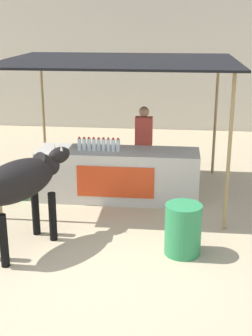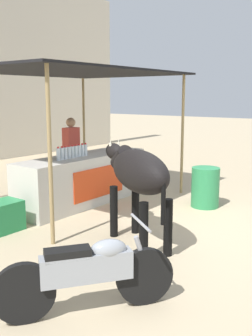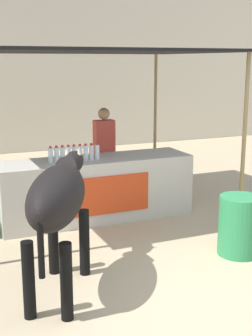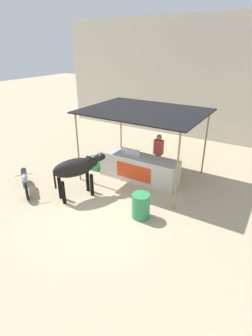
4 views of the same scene
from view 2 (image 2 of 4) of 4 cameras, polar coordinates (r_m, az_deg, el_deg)
ground_plane at (r=6.68m, az=8.03°, el=-8.08°), size 60.00×60.00×0.00m
stall_counter at (r=7.81m, az=-6.11°, el=-1.65°), size 3.00×0.82×0.96m
stall_awning at (r=7.85m, az=-8.06°, el=13.05°), size 4.20×3.20×2.58m
water_bottle_row at (r=7.43m, az=-7.78°, el=2.34°), size 0.79×0.07×0.25m
vendor_behind_counter at (r=8.56m, az=-7.91°, el=1.89°), size 0.34×0.22×1.65m
cooler_box at (r=6.52m, az=-17.61°, el=-6.74°), size 0.60×0.44×0.48m
water_barrel at (r=7.68m, az=11.42°, el=-2.75°), size 0.53×0.53×0.77m
cow at (r=5.52m, az=1.66°, el=-0.85°), size 1.18×1.77×1.44m
motorcycle_parked at (r=3.97m, az=-5.42°, el=-14.78°), size 1.50×1.12×0.90m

